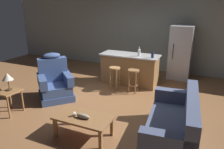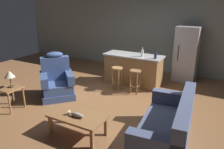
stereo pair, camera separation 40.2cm
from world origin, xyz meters
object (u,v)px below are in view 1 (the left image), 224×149
object	(u,v)px
table_lamp	(8,77)
bar_stool_right	(133,77)
kitchen_island	(130,69)
couch	(174,126)
bar_stool_left	(115,74)
fish_figurine	(82,116)
refrigerator	(180,53)
coffee_table	(83,119)
bottle_tall_green	(139,52)
bottle_short_amber	(152,55)
end_table	(8,94)
recliner_near_lamp	(55,83)

from	to	relation	value
table_lamp	bar_stool_right	bearing A→B (deg)	46.41
kitchen_island	bar_stool_right	world-z (taller)	kitchen_island
couch	bar_stool_left	distance (m)	2.80
couch	bar_stool_left	bearing A→B (deg)	-48.92
fish_figurine	refrigerator	size ratio (longest dim) A/B	0.19
fish_figurine	table_lamp	bearing A→B (deg)	174.96
coffee_table	kitchen_island	distance (m)	3.07
table_lamp	bottle_tall_green	bearing A→B (deg)	52.83
fish_figurine	bottle_short_amber	size ratio (longest dim) A/B	1.36
end_table	coffee_table	bearing A→B (deg)	-2.35
fish_figurine	kitchen_island	world-z (taller)	kitchen_island
fish_figurine	kitchen_island	distance (m)	3.13
fish_figurine	bar_stool_right	world-z (taller)	bar_stool_right
bar_stool_left	bottle_short_amber	distance (m)	1.22
end_table	bar_stool_left	xyz separation A→B (m)	(1.65, 2.34, 0.01)
couch	bar_stool_left	xyz separation A→B (m)	(-2.04, 1.92, 0.13)
recliner_near_lamp	bar_stool_left	bearing A→B (deg)	87.74
bar_stool_left	refrigerator	bearing A→B (deg)	49.50
bar_stool_right	bottle_tall_green	size ratio (longest dim) A/B	2.42
couch	bottle_tall_green	size ratio (longest dim) A/B	7.02
bar_stool_right	end_table	bearing A→B (deg)	-133.49
recliner_near_lamp	bottle_short_amber	size ratio (longest dim) A/B	4.79
recliner_near_lamp	kitchen_island	distance (m)	2.34
end_table	couch	bearing A→B (deg)	6.60
recliner_near_lamp	kitchen_island	xyz separation A→B (m)	(1.44, 1.85, 0.06)
recliner_near_lamp	refrigerator	xyz separation A→B (m)	(2.77, 3.05, 0.46)
bar_stool_left	end_table	bearing A→B (deg)	-125.11
recliner_near_lamp	end_table	size ratio (longest dim) A/B	2.14
couch	table_lamp	xyz separation A→B (m)	(-3.66, -0.39, 0.53)
fish_figurine	bar_stool_left	size ratio (longest dim) A/B	0.50
couch	table_lamp	bearing A→B (deg)	0.41
recliner_near_lamp	kitchen_island	size ratio (longest dim) A/B	0.67
kitchen_island	coffee_table	bearing A→B (deg)	-86.34
couch	refrigerator	bearing A→B (deg)	-88.44
coffee_table	end_table	size ratio (longest dim) A/B	1.96
bar_stool_left	bottle_tall_green	distance (m)	0.97
couch	bottle_short_amber	distance (m)	2.71
recliner_near_lamp	bar_stool_left	size ratio (longest dim) A/B	1.76
bottle_tall_green	end_table	bearing A→B (deg)	-127.16
fish_figurine	end_table	distance (m)	2.08
fish_figurine	end_table	size ratio (longest dim) A/B	0.61
end_table	bar_stool_left	bearing A→B (deg)	54.89
fish_figurine	table_lamp	world-z (taller)	table_lamp
coffee_table	recliner_near_lamp	distance (m)	2.03
refrigerator	bottle_tall_green	distance (m)	1.65
couch	coffee_table	bearing A→B (deg)	11.86
end_table	kitchen_island	bearing A→B (deg)	57.77
end_table	bottle_tall_green	xyz separation A→B (m)	(2.19, 2.89, 0.60)
kitchen_island	couch	bearing A→B (deg)	-54.56
bottle_tall_green	bar_stool_right	bearing A→B (deg)	-86.50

